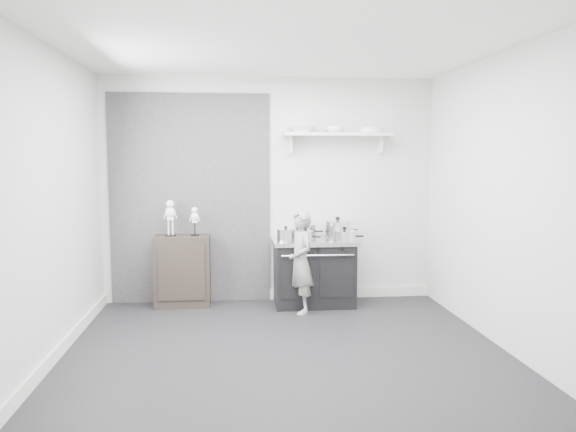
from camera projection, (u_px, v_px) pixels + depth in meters
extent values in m
plane|color=black|center=(284.00, 348.00, 5.16)|extent=(4.00, 4.00, 0.00)
cube|color=beige|center=(270.00, 190.00, 6.80)|extent=(4.00, 0.02, 2.70)
cube|color=beige|center=(312.00, 226.00, 3.24)|extent=(4.00, 0.02, 2.70)
cube|color=beige|center=(52.00, 204.00, 4.82)|extent=(0.02, 3.60, 2.70)
cube|color=beige|center=(497.00, 200.00, 5.22)|extent=(0.02, 3.60, 2.70)
cube|color=silver|center=(283.00, 47.00, 4.88)|extent=(4.00, 3.60, 0.02)
cube|color=black|center=(191.00, 199.00, 6.71)|extent=(1.90, 0.02, 2.50)
cube|color=silver|center=(350.00, 293.00, 7.02)|extent=(2.00, 0.03, 0.12)
cube|color=silver|center=(61.00, 349.00, 4.96)|extent=(0.03, 3.60, 0.12)
cube|color=silver|center=(337.00, 134.00, 6.68)|extent=(1.30, 0.26, 0.04)
cube|color=silver|center=(291.00, 144.00, 6.71)|extent=(0.03, 0.12, 0.20)
cube|color=silver|center=(381.00, 145.00, 6.82)|extent=(0.03, 0.12, 0.20)
cube|color=black|center=(314.00, 274.00, 6.64)|extent=(0.92, 0.55, 0.74)
cube|color=silver|center=(314.00, 241.00, 6.60)|extent=(0.98, 0.59, 0.05)
cube|color=black|center=(298.00, 278.00, 6.34)|extent=(0.39, 0.02, 0.48)
cube|color=black|center=(337.00, 277.00, 6.39)|extent=(0.39, 0.02, 0.48)
cylinder|color=silver|center=(318.00, 256.00, 6.31)|extent=(0.83, 0.02, 0.02)
cylinder|color=black|center=(293.00, 249.00, 6.29)|extent=(0.04, 0.03, 0.04)
cylinder|color=black|center=(318.00, 249.00, 6.32)|extent=(0.04, 0.03, 0.04)
cylinder|color=black|center=(342.00, 248.00, 6.34)|extent=(0.04, 0.03, 0.04)
cube|color=black|center=(183.00, 271.00, 6.61)|extent=(0.64, 0.37, 0.83)
imported|color=gray|center=(301.00, 262.00, 6.28)|extent=(0.39, 0.48, 1.16)
cylinder|color=silver|center=(286.00, 236.00, 6.47)|extent=(0.20, 0.20, 0.13)
cylinder|color=silver|center=(286.00, 230.00, 6.46)|extent=(0.21, 0.21, 0.01)
sphere|color=black|center=(286.00, 227.00, 6.46)|extent=(0.04, 0.04, 0.04)
cylinder|color=black|center=(298.00, 235.00, 6.48)|extent=(0.10, 0.02, 0.02)
cylinder|color=silver|center=(305.00, 232.00, 6.72)|extent=(0.26, 0.26, 0.15)
cylinder|color=silver|center=(305.00, 225.00, 6.72)|extent=(0.26, 0.26, 0.01)
sphere|color=black|center=(305.00, 222.00, 6.71)|extent=(0.05, 0.05, 0.05)
cylinder|color=black|center=(319.00, 231.00, 6.74)|extent=(0.10, 0.02, 0.02)
cylinder|color=silver|center=(338.00, 230.00, 6.72)|extent=(0.30, 0.30, 0.19)
cylinder|color=silver|center=(338.00, 221.00, 6.71)|extent=(0.31, 0.31, 0.01)
sphere|color=black|center=(338.00, 219.00, 6.70)|extent=(0.05, 0.05, 0.05)
cylinder|color=black|center=(353.00, 230.00, 6.74)|extent=(0.10, 0.02, 0.02)
cylinder|color=silver|center=(344.00, 236.00, 6.46)|extent=(0.27, 0.27, 0.11)
cylinder|color=silver|center=(344.00, 231.00, 6.46)|extent=(0.28, 0.28, 0.01)
sphere|color=black|center=(344.00, 228.00, 6.45)|extent=(0.05, 0.05, 0.05)
cylinder|color=black|center=(359.00, 236.00, 6.48)|extent=(0.10, 0.02, 0.02)
cylinder|color=silver|center=(306.00, 237.00, 6.39)|extent=(0.17, 0.17, 0.11)
cylinder|color=silver|center=(306.00, 231.00, 6.39)|extent=(0.17, 0.17, 0.01)
sphere|color=black|center=(306.00, 229.00, 6.39)|extent=(0.03, 0.03, 0.03)
cylinder|color=black|center=(316.00, 237.00, 6.41)|extent=(0.10, 0.02, 0.02)
imported|color=white|center=(302.00, 129.00, 6.64)|extent=(0.33, 0.33, 0.08)
imported|color=white|center=(335.00, 130.00, 6.68)|extent=(0.22, 0.22, 0.07)
cylinder|color=silver|center=(371.00, 130.00, 6.72)|extent=(0.27, 0.27, 0.06)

